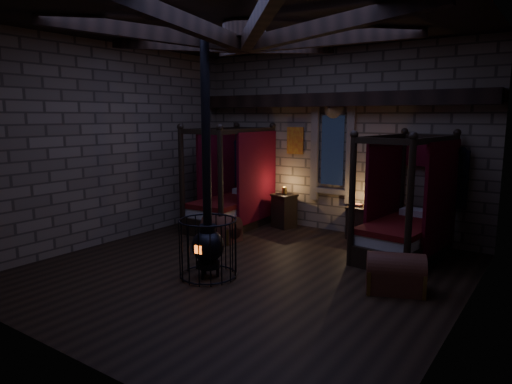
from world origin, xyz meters
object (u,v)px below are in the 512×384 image
Objects in this scene: bed_right at (405,228)px; trunk_left at (222,229)px; stove at (208,242)px; trunk_right at (395,274)px; bed_left at (232,203)px.

trunk_left is (-3.64, -1.09, -0.32)m from bed_right.
trunk_left is 0.20× the size of stove.
trunk_right reaches higher than trunk_left.
trunk_left is 2.32m from stove.
stove is at bearing -61.18° from bed_left.
bed_left is 5.02m from trunk_right.
bed_left is at bearing 135.38° from trunk_right.
trunk_right is (4.07, -0.78, 0.02)m from trunk_left.
bed_left is 1.30m from trunk_left.
trunk_left is at bearing -156.86° from bed_right.
bed_left is 4.21m from bed_right.
stove is (-2.38, -3.01, 0.03)m from bed_right.
bed_right is at bearing 48.63° from stove.
trunk_left is (0.57, -1.12, -0.33)m from bed_left.
bed_right is 1.94m from trunk_right.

